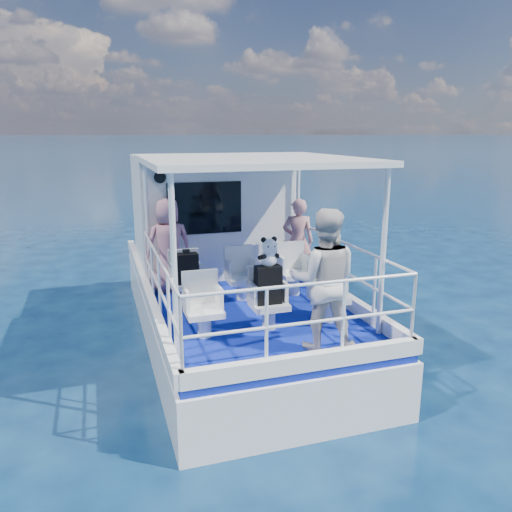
{
  "coord_description": "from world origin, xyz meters",
  "views": [
    {
      "loc": [
        -2.13,
        -7.16,
        3.51
      ],
      "look_at": [
        0.04,
        -0.4,
        1.76
      ],
      "focal_mm": 35.0,
      "sensor_mm": 36.0,
      "label": 1
    }
  ],
  "objects_px": {
    "passenger_port_fwd": "(169,245)",
    "backpack_center": "(268,285)",
    "panda": "(269,252)",
    "passenger_stbd_aft": "(324,280)"
  },
  "relations": [
    {
      "from": "passenger_port_fwd",
      "to": "backpack_center",
      "type": "relative_size",
      "value": 3.07
    },
    {
      "from": "passenger_port_fwd",
      "to": "backpack_center",
      "type": "xyz_separation_m",
      "value": [
        1.02,
        -2.13,
        -0.15
      ]
    },
    {
      "from": "passenger_stbd_aft",
      "to": "panda",
      "type": "distance_m",
      "value": 0.91
    },
    {
      "from": "passenger_stbd_aft",
      "to": "backpack_center",
      "type": "distance_m",
      "value": 0.92
    },
    {
      "from": "passenger_port_fwd",
      "to": "passenger_stbd_aft",
      "type": "relative_size",
      "value": 0.9
    },
    {
      "from": "passenger_port_fwd",
      "to": "panda",
      "type": "bearing_deg",
      "value": 112.73
    },
    {
      "from": "passenger_port_fwd",
      "to": "passenger_stbd_aft",
      "type": "xyz_separation_m",
      "value": [
        1.46,
        -2.9,
        0.09
      ]
    },
    {
      "from": "passenger_port_fwd",
      "to": "passenger_stbd_aft",
      "type": "bearing_deg",
      "value": 113.77
    },
    {
      "from": "passenger_port_fwd",
      "to": "passenger_stbd_aft",
      "type": "distance_m",
      "value": 3.25
    },
    {
      "from": "passenger_port_fwd",
      "to": "panda",
      "type": "xyz_separation_m",
      "value": [
        1.02,
        -2.13,
        0.3
      ]
    }
  ]
}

